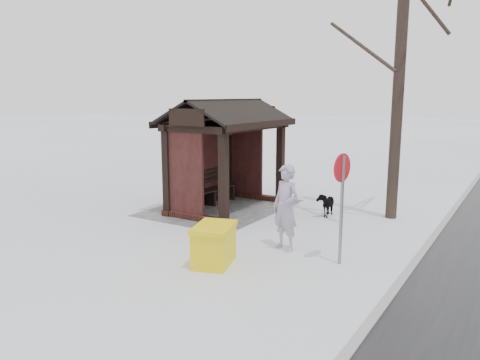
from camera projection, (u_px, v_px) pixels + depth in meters
name	position (u px, v px, depth m)	size (l,w,h in m)	color
ground	(227.00, 209.00, 13.33)	(120.00, 120.00, 0.00)	white
kerb	(432.00, 240.00, 10.43)	(120.00, 0.15, 0.06)	gray
trampled_patch	(222.00, 208.00, 13.43)	(4.20, 3.20, 0.02)	gray
bus_shelter	(222.00, 132.00, 13.02)	(3.60, 2.40, 3.09)	#351A13
pedestrian	(286.00, 208.00, 9.67)	(0.66, 0.43, 1.80)	#9F98B2
dog	(326.00, 204.00, 12.51)	(0.35, 0.77, 0.65)	black
grit_bin	(214.00, 244.00, 8.92)	(1.17, 0.97, 0.77)	yellow
road_sign	(342.00, 184.00, 8.73)	(0.54, 0.14, 2.14)	slate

